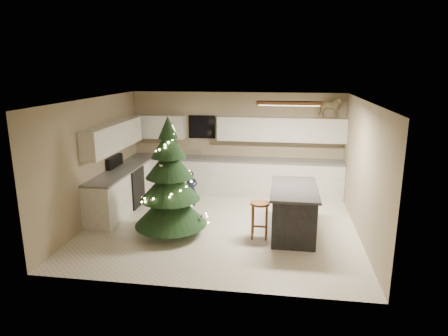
% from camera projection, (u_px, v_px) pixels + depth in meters
% --- Properties ---
extents(ground_plane, '(5.50, 5.50, 0.00)m').
position_uv_depth(ground_plane, '(222.00, 225.00, 8.37)').
color(ground_plane, silver).
extents(room_shell, '(5.52, 5.02, 2.61)m').
position_uv_depth(room_shell, '(223.00, 143.00, 7.94)').
color(room_shell, tan).
rests_on(room_shell, ground_plane).
extents(cabinetry, '(5.50, 3.20, 2.00)m').
position_uv_depth(cabinetry, '(195.00, 169.00, 9.89)').
color(cabinetry, white).
rests_on(cabinetry, ground_plane).
extents(island, '(0.90, 1.70, 0.95)m').
position_uv_depth(island, '(293.00, 211.00, 7.84)').
color(island, black).
rests_on(island, ground_plane).
extents(bar_stool, '(0.37, 0.37, 0.72)m').
position_uv_depth(bar_stool, '(260.00, 211.00, 7.65)').
color(bar_stool, brown).
rests_on(bar_stool, ground_plane).
extents(christmas_tree, '(1.47, 1.42, 2.34)m').
position_uv_depth(christmas_tree, '(170.00, 187.00, 7.70)').
color(christmas_tree, '#3F2816').
rests_on(christmas_tree, ground_plane).
extents(toddler, '(0.31, 0.21, 0.83)m').
position_uv_depth(toddler, '(191.00, 189.00, 9.46)').
color(toddler, black).
rests_on(toddler, ground_plane).
extents(rocking_horse, '(0.65, 0.40, 0.53)m').
position_uv_depth(rocking_horse, '(329.00, 107.00, 9.71)').
color(rocking_horse, brown).
rests_on(rocking_horse, cabinetry).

